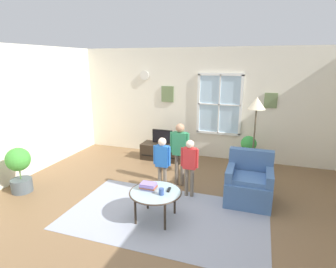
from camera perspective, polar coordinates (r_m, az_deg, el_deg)
The scene contains 18 objects.
ground_plane at distance 4.73m, azimuth -1.38°, elevation -15.33°, with size 6.88×6.20×0.02m, color brown.
back_wall at distance 6.91m, azimuth 6.84°, elevation 6.32°, with size 6.28×0.17×2.70m.
side_wall_left at distance 6.09m, azimuth -31.10°, elevation 3.10°, with size 0.12×5.60×2.70m.
area_rug at distance 4.53m, azimuth -0.51°, elevation -16.64°, with size 3.14×1.83×0.01m, color #999EAD.
tv_stand at distance 6.82m, azimuth -1.15°, elevation -3.69°, with size 1.03×0.46×0.40m.
television at distance 6.70m, azimuth -1.18°, elevation -0.55°, with size 0.50×0.08×0.36m.
armchair at distance 5.00m, azimuth 16.49°, elevation -9.91°, with size 0.76×0.74×0.87m.
coffee_table at distance 4.26m, azimuth -2.62°, elevation -12.25°, with size 0.81×0.81×0.46m.
book_stack at distance 4.31m, azimuth -4.11°, elevation -10.76°, with size 0.25×0.19×0.10m.
cup at distance 4.14m, azimuth -1.39°, elevation -11.90°, with size 0.08×0.08×0.10m, color #334C8C.
remote_near_books at distance 4.28m, azimuth 0.19°, elevation -11.53°, with size 0.04×0.14×0.02m, color black.
remote_near_cup at distance 4.38m, azimuth -3.14°, elevation -10.86°, with size 0.04×0.14×0.02m, color black.
person_blue_shirt at distance 4.91m, azimuth -1.20°, elevation -5.31°, with size 0.32×0.15×1.08m.
person_green_shirt at distance 5.25m, azimuth 2.47°, elevation -2.76°, with size 0.37×0.17×1.24m.
person_red_shirt at distance 4.85m, azimuth 4.54°, elevation -5.76°, with size 0.32×0.14×1.06m.
potted_plant_by_window at distance 6.51m, azimuth 16.35°, elevation -3.36°, with size 0.35×0.35×0.75m.
potted_plant_corner at distance 5.76m, azimuth -28.59°, elevation -6.13°, with size 0.43×0.43×0.86m.
floor_lamp at distance 5.27m, azimuth 17.89°, elevation 4.27°, with size 0.32×0.32×1.75m.
Camera 1 is at (1.42, -3.83, 2.37)m, focal length 29.25 mm.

